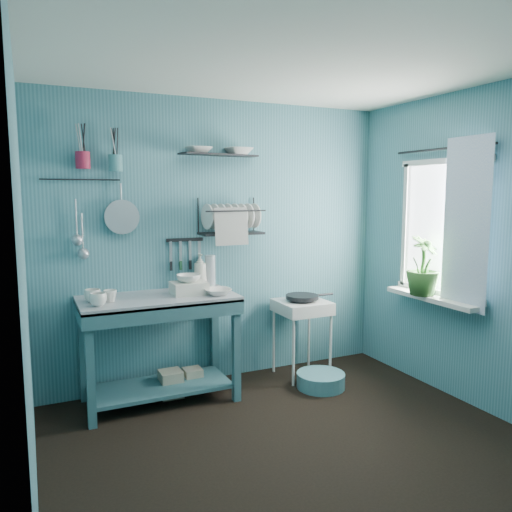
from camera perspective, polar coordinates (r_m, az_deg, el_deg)
name	(u,v)px	position (r m, az deg, el deg)	size (l,w,h in m)	color
floor	(303,452)	(3.54, 5.41, -21.39)	(3.20, 3.20, 0.00)	black
ceiling	(308,56)	(3.21, 5.98, 21.74)	(3.20, 3.20, 0.00)	silver
wall_back	(221,242)	(4.49, -4.06, 1.56)	(3.20, 3.20, 0.00)	#3E747F
wall_left	(25,284)	(2.71, -24.92, -2.89)	(3.00, 3.00, 0.00)	#3E747F
wall_right	(488,252)	(4.18, 24.97, 0.47)	(3.00, 3.00, 0.00)	#3E747F
work_counter	(159,349)	(4.18, -10.97, -10.40)	(1.23, 0.62, 0.87)	#305C64
mug_left	(98,300)	(3.82, -17.60, -4.77)	(0.12, 0.12, 0.10)	silver
mug_mid	(110,296)	(3.93, -16.33, -4.42)	(0.10, 0.10, 0.09)	silver
mug_right	(93,296)	(3.97, -18.18, -4.33)	(0.12, 0.12, 0.10)	silver
wash_tub	(189,288)	(4.10, -7.67, -3.65)	(0.28, 0.22, 0.10)	beige
tub_bowl	(189,278)	(4.09, -7.69, -2.54)	(0.20, 0.20, 0.06)	silver
soap_bottle	(200,271)	(4.34, -6.41, -1.69)	(0.12, 0.12, 0.30)	beige
water_bottle	(210,271)	(4.40, -5.25, -1.69)	(0.09, 0.09, 0.28)	#A4AEB7
counter_bowl	(218,292)	(4.05, -4.41, -4.09)	(0.22, 0.22, 0.05)	silver
hotplate_stand	(302,338)	(4.69, 5.23, -9.35)	(0.44, 0.44, 0.71)	silver
frying_pan	(302,297)	(4.60, 5.29, -4.67)	(0.30, 0.30, 0.04)	black
knife_strip	(185,240)	(4.35, -8.15, 1.85)	(0.32, 0.02, 0.03)	black
dish_rack	(231,216)	(4.37, -2.86, 4.57)	(0.55, 0.24, 0.32)	black
upper_shelf	(219,155)	(4.37, -4.23, 11.46)	(0.70, 0.18, 0.01)	black
shelf_bowl_left	(199,153)	(4.31, -6.57, 11.60)	(0.22, 0.22, 0.05)	silver
shelf_bowl_right	(239,148)	(4.44, -2.00, 12.19)	(0.24, 0.24, 0.06)	silver
utensil_cup_magenta	(83,160)	(4.13, -19.19, 10.31)	(0.11, 0.11, 0.13)	#A61E3C
utensil_cup_teal	(116,163)	(4.16, -15.76, 10.17)	(0.11, 0.11, 0.13)	teal
colander	(122,217)	(4.19, -15.08, 4.33)	(0.28, 0.28, 0.03)	#AEB0B7
ladle_outer	(76,218)	(4.16, -19.87, 4.08)	(0.01, 0.01, 0.30)	#AEB0B7
ladle_inner	(82,232)	(4.17, -19.24, 2.60)	(0.01, 0.01, 0.30)	#AEB0B7
hook_rail	(81,180)	(4.17, -19.40, 8.24)	(0.01, 0.01, 0.60)	black
window_glass	(442,228)	(4.46, 20.54, 3.01)	(1.10, 1.10, 0.00)	white
windowsill	(432,298)	(4.48, 19.43, -4.56)	(0.16, 0.95, 0.04)	silver
curtain	(466,224)	(4.20, 22.85, 3.35)	(1.35, 1.35, 0.00)	white
curtain_rod	(442,149)	(4.43, 20.50, 11.41)	(0.02, 0.02, 1.05)	black
potted_plant	(423,266)	(4.44, 18.57, -1.05)	(0.28, 0.28, 0.50)	#336528
storage_tin_large	(171,384)	(4.36, -9.71, -14.18)	(0.18, 0.18, 0.22)	gray
storage_tin_small	(193,380)	(4.44, -7.24, -13.86)	(0.15, 0.15, 0.20)	gray
floor_basin	(321,380)	(4.53, 7.41, -13.91)	(0.42, 0.42, 0.13)	teal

